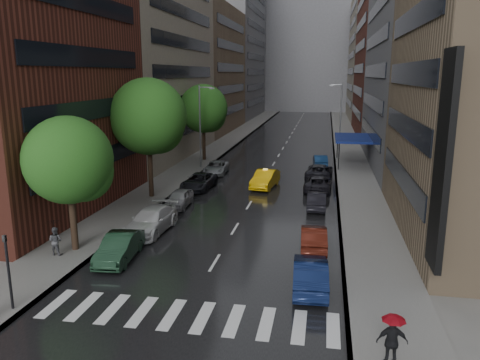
% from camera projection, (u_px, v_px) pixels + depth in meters
% --- Properties ---
extents(ground, '(220.00, 220.00, 0.00)m').
position_uv_depth(ground, '(195.00, 295.00, 22.49)').
color(ground, gray).
rests_on(ground, ground).
extents(road, '(14.00, 140.00, 0.01)m').
position_uv_depth(road, '(285.00, 144.00, 70.44)').
color(road, black).
rests_on(road, ground).
extents(sidewalk_left, '(4.00, 140.00, 0.15)m').
position_uv_depth(sidewalk_left, '(227.00, 142.00, 72.00)').
color(sidewalk_left, gray).
rests_on(sidewalk_left, ground).
extents(sidewalk_right, '(4.00, 140.00, 0.15)m').
position_uv_depth(sidewalk_right, '(347.00, 145.00, 68.84)').
color(sidewalk_right, gray).
rests_on(sidewalk_right, ground).
extents(crosswalk, '(13.15, 2.80, 0.01)m').
position_uv_depth(crosswalk, '(187.00, 316.00, 20.53)').
color(crosswalk, silver).
rests_on(crosswalk, ground).
extents(buildings_left, '(8.00, 108.00, 38.00)m').
position_uv_depth(buildings_left, '(202.00, 39.00, 77.95)').
color(buildings_left, maroon).
rests_on(buildings_left, ground).
extents(buildings_right, '(8.05, 109.10, 36.00)m').
position_uv_depth(buildings_right, '(390.00, 42.00, 70.88)').
color(buildings_right, '#937A5B').
rests_on(buildings_right, ground).
extents(building_far, '(40.00, 14.00, 32.00)m').
position_uv_depth(building_far, '(308.00, 53.00, 132.09)').
color(building_far, slate).
rests_on(building_far, ground).
extents(tree_near, '(5.09, 5.09, 8.11)m').
position_uv_depth(tree_near, '(68.00, 160.00, 26.79)').
color(tree_near, '#382619').
rests_on(tree_near, ground).
extents(tree_mid, '(6.35, 6.35, 10.12)m').
position_uv_depth(tree_mid, '(148.00, 117.00, 38.57)').
color(tree_mid, '#382619').
rests_on(tree_mid, ground).
extents(tree_far, '(5.78, 5.78, 9.22)m').
position_uv_depth(tree_far, '(203.00, 109.00, 55.77)').
color(tree_far, '#382619').
rests_on(tree_far, ground).
extents(taxi, '(2.37, 5.16, 1.64)m').
position_uv_depth(taxi, '(265.00, 179.00, 43.54)').
color(taxi, '#E3AA0B').
rests_on(taxi, ground).
extents(parked_cars_left, '(2.65, 28.78, 1.60)m').
position_uv_depth(parked_cars_left, '(181.00, 196.00, 37.73)').
color(parked_cars_left, '#152F1E').
rests_on(parked_cars_left, ground).
extents(parked_cars_right, '(2.83, 36.11, 1.56)m').
position_uv_depth(parked_cars_right, '(318.00, 191.00, 39.33)').
color(parked_cars_right, '#0D183E').
rests_on(parked_cars_right, ground).
extents(ped_black_umbrella, '(0.96, 0.98, 2.09)m').
position_uv_depth(ped_black_umbrella, '(55.00, 234.00, 26.86)').
color(ped_black_umbrella, '#4D4D52').
rests_on(ped_black_umbrella, sidewalk_left).
extents(ped_red_umbrella, '(1.12, 0.82, 2.01)m').
position_uv_depth(ped_red_umbrella, '(393.00, 336.00, 16.57)').
color(ped_red_umbrella, black).
rests_on(ped_red_umbrella, sidewalk_right).
extents(traffic_light, '(0.18, 0.15, 3.45)m').
position_uv_depth(traffic_light, '(8.00, 265.00, 20.45)').
color(traffic_light, black).
rests_on(traffic_light, sidewalk_left).
extents(street_lamp_left, '(1.74, 0.22, 9.00)m').
position_uv_depth(street_lamp_left, '(201.00, 125.00, 51.53)').
color(street_lamp_left, gray).
rests_on(street_lamp_left, sidewalk_left).
extents(street_lamp_right, '(1.74, 0.22, 9.00)m').
position_uv_depth(street_lamp_right, '(340.00, 115.00, 63.20)').
color(street_lamp_right, gray).
rests_on(street_lamp_right, sidewalk_right).
extents(awning, '(4.00, 8.00, 3.12)m').
position_uv_depth(awning, '(353.00, 138.00, 53.78)').
color(awning, navy).
rests_on(awning, sidewalk_right).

